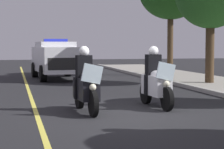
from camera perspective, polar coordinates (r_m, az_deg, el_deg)
The scene contains 5 objects.
ground_plane at distance 10.87m, azimuth 1.76°, elevation -5.27°, with size 80.00×80.00×0.00m, color black.
lane_stripe_center at distance 10.53m, azimuth -9.99°, elevation -5.61°, with size 48.00×0.12×0.01m, color #E0D14C.
police_motorcycle_lead_left at distance 11.01m, azimuth -3.55°, elevation -1.48°, with size 2.14×0.62×1.72m.
police_motorcycle_lead_right at distance 11.97m, azimuth 5.90°, elevation -1.05°, with size 2.14×0.62×1.72m.
police_suv at distance 21.85m, azimuth -7.52°, elevation 2.19°, with size 5.03×2.37×2.05m.
Camera 1 is at (10.37, -2.75, 1.75)m, focal length 68.06 mm.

